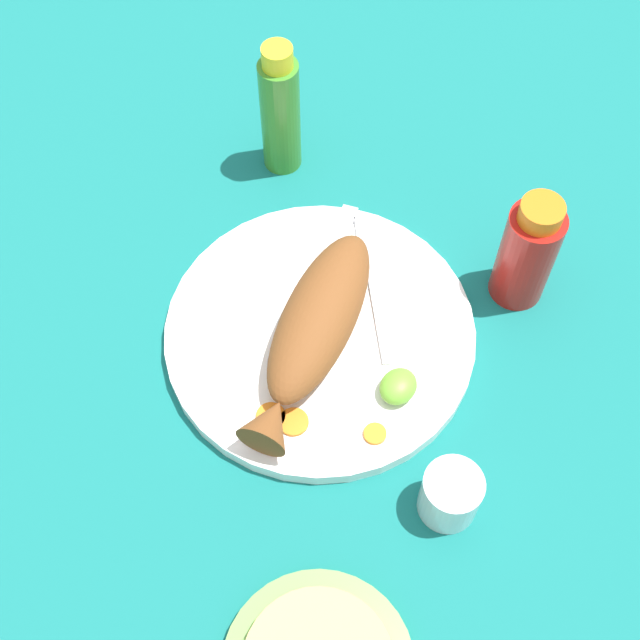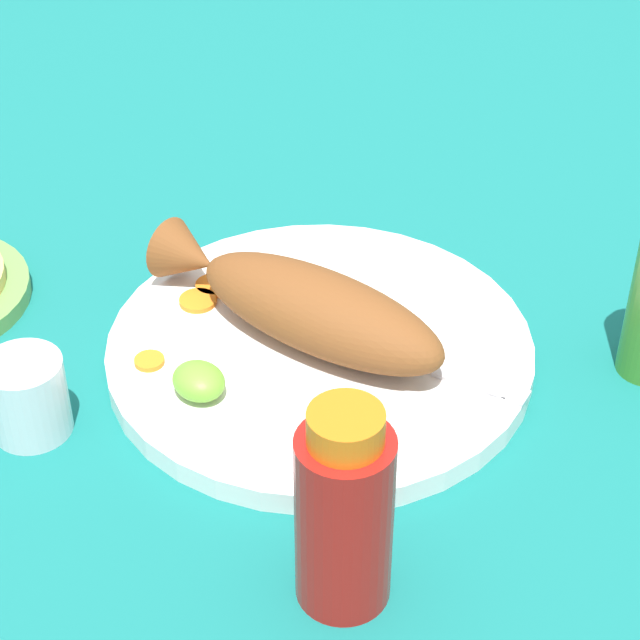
{
  "view_description": "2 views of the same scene",
  "coord_description": "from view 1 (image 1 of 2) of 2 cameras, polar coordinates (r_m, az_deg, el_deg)",
  "views": [
    {
      "loc": [
        -0.37,
        -0.26,
        0.81
      ],
      "look_at": [
        0.0,
        0.0,
        0.04
      ],
      "focal_mm": 50.0,
      "sensor_mm": 36.0,
      "label": 1
    },
    {
      "loc": [
        0.5,
        -0.46,
        0.56
      ],
      "look_at": [
        0.0,
        0.0,
        0.04
      ],
      "focal_mm": 65.0,
      "sensor_mm": 36.0,
      "label": 2
    }
  ],
  "objects": [
    {
      "name": "salt_cup",
      "position": [
        0.84,
        8.3,
        -11.1
      ],
      "size": [
        0.06,
        0.06,
        0.06
      ],
      "color": "silver",
      "rests_on": "ground_plane"
    },
    {
      "name": "ground_plane",
      "position": [
        0.93,
        0.0,
        -1.18
      ],
      "size": [
        4.0,
        4.0,
        0.0
      ],
      "primitive_type": "plane",
      "color": "#146B66"
    },
    {
      "name": "carrot_slice_far",
      "position": [
        0.86,
        3.54,
        -7.28
      ],
      "size": [
        0.02,
        0.02,
        0.0
      ],
      "primitive_type": "cylinder",
      "color": "orange",
      "rests_on": "main_plate"
    },
    {
      "name": "main_plate",
      "position": [
        0.92,
        0.0,
        -0.91
      ],
      "size": [
        0.32,
        0.32,
        0.02
      ],
      "primitive_type": "cylinder",
      "color": "white",
      "rests_on": "ground_plane"
    },
    {
      "name": "hot_sauce_bottle_green",
      "position": [
        1.01,
        -2.56,
        13.17
      ],
      "size": [
        0.04,
        0.04,
        0.17
      ],
      "color": "#3D8428",
      "rests_on": "ground_plane"
    },
    {
      "name": "carrot_slice_near",
      "position": [
        0.87,
        -1.7,
        -6.54
      ],
      "size": [
        0.03,
        0.03,
        0.0
      ],
      "primitive_type": "cylinder",
      "color": "orange",
      "rests_on": "main_plate"
    },
    {
      "name": "hot_sauce_bottle_red",
      "position": [
        0.93,
        13.13,
        4.23
      ],
      "size": [
        0.06,
        0.06,
        0.14
      ],
      "color": "#B21914",
      "rests_on": "ground_plane"
    },
    {
      "name": "carrot_slice_mid",
      "position": [
        0.87,
        -3.17,
        -6.17
      ],
      "size": [
        0.03,
        0.03,
        0.0
      ],
      "primitive_type": "cylinder",
      "color": "orange",
      "rests_on": "main_plate"
    },
    {
      "name": "fork_far",
      "position": [
        0.95,
        3.35,
        2.77
      ],
      "size": [
        0.15,
        0.13,
        0.0
      ],
      "rotation": [
        0.0,
        0.0,
        7.01
      ],
      "color": "silver",
      "rests_on": "main_plate"
    },
    {
      "name": "lime_wedge_main",
      "position": [
        0.88,
        5.03,
        -4.26
      ],
      "size": [
        0.04,
        0.04,
        0.02
      ],
      "primitive_type": "ellipsoid",
      "color": "#6BB233",
      "rests_on": "main_plate"
    },
    {
      "name": "fried_fish",
      "position": [
        0.88,
        -0.36,
        -0.52
      ],
      "size": [
        0.26,
        0.12,
        0.06
      ],
      "rotation": [
        0.0,
        0.0,
        0.23
      ],
      "color": "brown",
      "rests_on": "main_plate"
    },
    {
      "name": "fork_near",
      "position": [
        0.96,
        0.66,
        3.64
      ],
      "size": [
        0.18,
        0.07,
        0.0
      ],
      "rotation": [
        0.0,
        0.0,
        6.59
      ],
      "color": "silver",
      "rests_on": "main_plate"
    }
  ]
}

